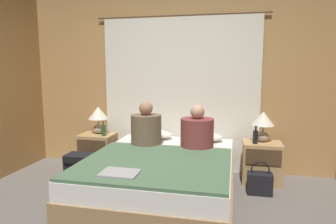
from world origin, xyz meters
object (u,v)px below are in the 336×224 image
nightstand_left (98,152)px  lamp_left (98,116)px  nightstand_right (262,162)px  handbag_on_floor (260,183)px  bed (162,177)px  lamp_right (263,122)px  laptop_on_bed (120,173)px  beer_bottle_on_left_stand (104,130)px  pillow_right (201,137)px  person_right_in_bed (197,132)px  person_left_in_bed (146,129)px  backpack_on_floor (80,166)px  pillow_left (152,134)px  beer_bottle_on_right_stand (255,137)px

nightstand_left → lamp_left: bearing=90.0°
nightstand_right → handbag_on_floor: bearing=-97.1°
nightstand_left → bed: bearing=-32.6°
lamp_right → laptop_on_bed: size_ratio=1.15×
lamp_left → beer_bottle_on_left_stand: lamp_left is taller
pillow_right → person_right_in_bed: person_right_in_bed is taller
lamp_right → beer_bottle_on_left_stand: (-2.12, -0.13, -0.17)m
person_left_in_bed → backpack_on_floor: 0.99m
nightstand_right → beer_bottle_on_left_stand: size_ratio=2.51×
bed → beer_bottle_on_left_stand: size_ratio=9.56×
pillow_left → nightstand_left: bearing=-175.0°
nightstand_right → beer_bottle_on_left_stand: beer_bottle_on_left_stand is taller
nightstand_left → person_left_in_bed: bearing=-21.1°
laptop_on_bed → lamp_right: bearing=48.3°
nightstand_left → person_right_in_bed: size_ratio=0.97×
lamp_right → handbag_on_floor: lamp_right is taller
handbag_on_floor → laptop_on_bed: bearing=-140.2°
lamp_left → laptop_on_bed: 1.77m
beer_bottle_on_left_stand → pillow_left: bearing=12.0°
nightstand_right → beer_bottle_on_left_stand: (-2.12, -0.07, 0.34)m
person_left_in_bed → beer_bottle_on_right_stand: bearing=10.5°
bed → nightstand_left: 1.34m
lamp_left → laptop_on_bed: size_ratio=1.15×
lamp_right → person_left_in_bed: bearing=-165.3°
beer_bottle_on_left_stand → handbag_on_floor: bearing=-8.2°
lamp_right → laptop_on_bed: lamp_right is taller
bed → lamp_left: (-1.13, 0.78, 0.54)m
bed → person_right_in_bed: person_right_in_bed is taller
nightstand_right → lamp_right: lamp_right is taller
bed → person_left_in_bed: size_ratio=3.55×
person_left_in_bed → backpack_on_floor: size_ratio=1.54×
nightstand_left → backpack_on_floor: nightstand_left is taller
bed → handbag_on_floor: 1.14m
nightstand_right → pillow_right: size_ratio=0.90×
beer_bottle_on_left_stand → nightstand_left: bearing=152.3°
lamp_left → handbag_on_floor: lamp_left is taller
bed → nightstand_left: (-1.13, 0.72, 0.02)m
nightstand_left → nightstand_right: size_ratio=1.00×
handbag_on_floor → bed: bearing=-162.0°
lamp_left → lamp_right: 2.25m
bed → handbag_on_floor: size_ratio=5.10×
beer_bottle_on_left_stand → beer_bottle_on_right_stand: beer_bottle_on_right_stand is taller
nightstand_right → pillow_left: (-1.47, 0.07, 0.28)m
nightstand_left → beer_bottle_on_left_stand: size_ratio=2.51×
handbag_on_floor → person_right_in_bed: bearing=176.1°
bed → laptop_on_bed: bearing=-106.3°
lamp_left → handbag_on_floor: 2.34m
bed → lamp_right: lamp_right is taller
lamp_right → nightstand_left: bearing=-178.5°
lamp_right → beer_bottle_on_left_stand: lamp_right is taller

